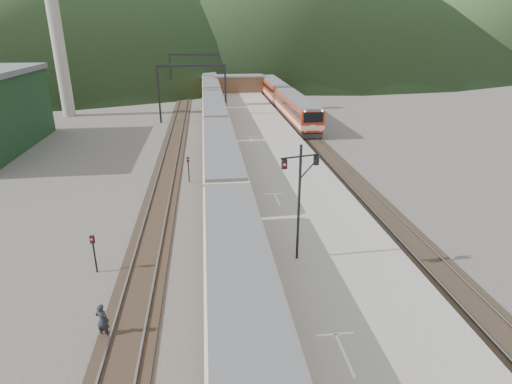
{
  "coord_description": "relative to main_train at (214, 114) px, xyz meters",
  "views": [
    {
      "loc": [
        -1.16,
        -6.64,
        12.88
      ],
      "look_at": [
        2.14,
        21.16,
        2.0
      ],
      "focal_mm": 30.0,
      "sensor_mm": 36.0,
      "label": 1
    }
  ],
  "objects": [
    {
      "name": "gantry_far",
      "position": [
        -2.85,
        30.05,
        3.51
      ],
      "size": [
        9.55,
        0.25,
        8.0
      ],
      "color": "black",
      "rests_on": "ground"
    },
    {
      "name": "main_train",
      "position": [
        0.0,
        0.0,
        0.0
      ],
      "size": [
        3.02,
        103.53,
        3.69
      ],
      "color": "beige",
      "rests_on": "track_main"
    },
    {
      "name": "gantry_near",
      "position": [
        -2.85,
        5.05,
        3.51
      ],
      "size": [
        9.55,
        0.25,
        8.0
      ],
      "color": "black",
      "rests_on": "ground"
    },
    {
      "name": "track_main",
      "position": [
        0.0,
        -9.95,
        -2.0
      ],
      "size": [
        2.6,
        200.0,
        0.23
      ],
      "color": "black",
      "rests_on": "ground"
    },
    {
      "name": "worker",
      "position": [
        -6.03,
        -40.48,
        -1.24
      ],
      "size": [
        0.71,
        0.58,
        1.67
      ],
      "primitive_type": "imported",
      "rotation": [
        0.0,
        0.0,
        2.79
      ],
      "color": "#1F232C",
      "rests_on": "ground"
    },
    {
      "name": "smokestack",
      "position": [
        -22.0,
        12.05,
        12.93
      ],
      "size": [
        1.8,
        1.8,
        30.0
      ],
      "primitive_type": "cylinder",
      "color": "#9E998E",
      "rests_on": "ground"
    },
    {
      "name": "short_signal_c",
      "position": [
        -7.58,
        -34.95,
        -0.61
      ],
      "size": [
        0.24,
        0.19,
        2.27
      ],
      "color": "black",
      "rests_on": "ground"
    },
    {
      "name": "track_far",
      "position": [
        -5.0,
        -9.95,
        -2.0
      ],
      "size": [
        2.6,
        200.0,
        0.23
      ],
      "color": "black",
      "rests_on": "ground"
    },
    {
      "name": "signal_mast",
      "position": [
        3.49,
        -36.43,
        2.85
      ],
      "size": [
        2.14,
        0.7,
        6.4
      ],
      "color": "black",
      "rests_on": "platform"
    },
    {
      "name": "station_shed",
      "position": [
        5.6,
        28.05,
        0.5
      ],
      "size": [
        9.4,
        4.4,
        3.1
      ],
      "color": "brown",
      "rests_on": "platform"
    },
    {
      "name": "platform",
      "position": [
        5.6,
        -11.95,
        -1.57
      ],
      "size": [
        8.0,
        100.0,
        1.0
      ],
      "primitive_type": "cube",
      "color": "gray",
      "rests_on": "ground"
    },
    {
      "name": "short_signal_b",
      "position": [
        -2.84,
        -20.47,
        -0.61
      ],
      "size": [
        0.22,
        0.17,
        2.27
      ],
      "color": "black",
      "rests_on": "ground"
    },
    {
      "name": "second_train",
      "position": [
        11.5,
        11.98,
        -0.1
      ],
      "size": [
        2.86,
        38.91,
        3.49
      ],
      "color": "#A32C13",
      "rests_on": "track_second"
    },
    {
      "name": "track_second",
      "position": [
        11.5,
        -9.95,
        -2.0
      ],
      "size": [
        2.6,
        200.0,
        0.23
      ],
      "color": "black",
      "rests_on": "ground"
    },
    {
      "name": "hill_c",
      "position": [
        110.0,
        160.05,
        22.93
      ],
      "size": [
        160.0,
        160.0,
        50.0
      ],
      "primitive_type": "cone",
      "color": "#2D4B23",
      "rests_on": "ground"
    }
  ]
}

